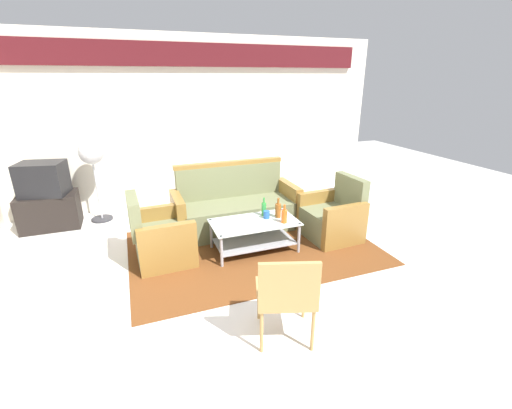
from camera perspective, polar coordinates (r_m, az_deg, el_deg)
ground_plane at (r=3.90m, az=1.96°, el=-12.95°), size 14.00×14.00×0.00m
wall_back at (r=6.22m, az=-8.99°, el=14.04°), size 6.52×0.19×2.80m
rug at (r=4.63m, az=-0.49°, el=-7.10°), size 3.15×2.15×0.01m
couch at (r=5.08m, az=-3.40°, el=-0.70°), size 1.80×0.75×0.96m
armchair_left at (r=4.38m, az=-15.45°, el=-5.45°), size 0.72×0.78×0.85m
armchair_right at (r=4.94m, az=12.56°, el=-2.19°), size 0.73×0.79×0.85m
coffee_table at (r=4.45m, az=-0.27°, el=-4.49°), size 1.10×0.60×0.40m
bottle_green at (r=4.54m, az=1.31°, el=-0.72°), size 0.06×0.06×0.25m
bottle_orange at (r=4.34m, az=4.69°, el=-1.90°), size 0.07×0.07×0.24m
bottle_brown at (r=4.49m, az=3.68°, el=-0.93°), size 0.08×0.08×0.27m
cup at (r=4.48m, az=1.76°, el=-1.68°), size 0.08×0.08×0.10m
tv_stand at (r=5.99m, az=-30.94°, el=-0.94°), size 0.80×0.50×0.52m
television at (r=5.85m, az=-31.82°, el=3.64°), size 0.68×0.56×0.48m
pedestal_fan at (r=5.74m, az=-25.52°, el=7.09°), size 0.36×0.36×1.27m
wicker_chair at (r=2.91m, az=5.07°, el=-14.22°), size 0.61×0.61×0.84m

